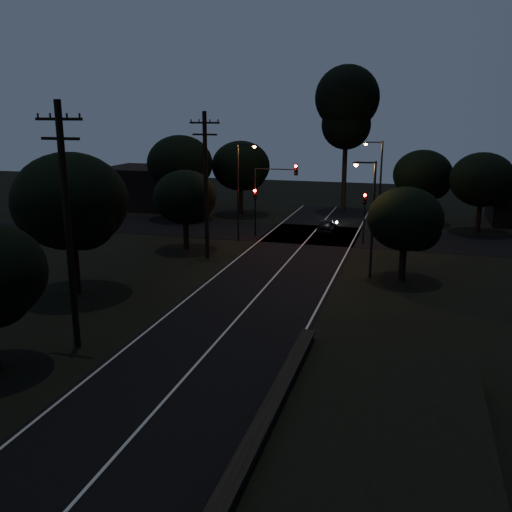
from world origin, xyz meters
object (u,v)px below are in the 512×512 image
Objects in this scene: streetlight_c at (370,211)px; car at (327,226)px; tall_pine at (347,107)px; streetlight_b at (378,181)px; utility_pole_mid at (68,224)px; signal_left at (255,204)px; utility_pole_far at (206,183)px; signal_mast at (275,187)px; signal_right at (365,209)px; streetlight_a at (240,185)px.

car is at bearing 109.70° from streetlight_c.
tall_pine is 13.37m from streetlight_b.
utility_pole_mid is 1.47× the size of streetlight_c.
signal_left is 1.14× the size of car.
utility_pole_far reaches higher than signal_mast.
streetlight_a is at bearing -168.66° from signal_right.
car is at bearing 137.47° from signal_right.
utility_pole_mid is at bearing -128.26° from streetlight_c.
utility_pole_far is 1.31× the size of streetlight_a.
utility_pole_mid is 25.22m from signal_mast.
utility_pole_far is 24.64m from tall_pine.
streetlight_a is (-0.71, -1.99, 1.80)m from signal_left.
utility_pole_far is 1.31× the size of streetlight_b.
utility_pole_mid reaches higher than streetlight_b.
utility_pole_mid is 2.68× the size of signal_left.
signal_left is at bearing 30.02° from car.
streetlight_b reaches higher than signal_right.
car is at bearing 57.58° from utility_pole_far.
streetlight_b is at bearing -68.62° from tall_pine.
streetlight_c is (0.52, -14.00, -0.29)m from streetlight_b.
signal_left is 2.26m from signal_mast.
signal_right is at bearing -0.03° from signal_mast.
utility_pole_mid reaches higher than signal_mast.
utility_pole_far is at bearing 58.30° from car.
tall_pine is at bearing 100.93° from streetlight_c.
signal_left is 10.84m from streetlight_b.
signal_left is 6.91m from car.
utility_pole_far is at bearing -96.59° from streetlight_a.
signal_right is 10.18m from streetlight_c.
tall_pine is 15.66m from car.
streetlight_a is at bearing 83.41° from utility_pole_far.
streetlight_a is (-2.39, -1.99, 0.30)m from signal_mast.
utility_pole_far is at bearing -111.11° from signal_mast.
signal_left is at bearing 180.00° from signal_right.
streetlight_c is at bearing -79.07° from tall_pine.
streetlight_a reaches higher than car.
utility_pole_far is at bearing -106.93° from tall_pine.
car is at bearing -169.11° from streetlight_b.
tall_pine reaches higher than utility_pole_far.
streetlight_b reaches higher than signal_mast.
signal_right is 0.55× the size of streetlight_c.
utility_pole_mid reaches higher than car.
streetlight_c is at bearing -9.60° from utility_pole_far.
utility_pole_mid is at bearing -99.93° from tall_pine.
streetlight_b is at bearing 68.70° from utility_pole_mid.
signal_mast reaches higher than signal_left.
tall_pine is at bearing -88.77° from car.
utility_pole_mid reaches higher than signal_right.
tall_pine is 1.89× the size of streetlight_b.
utility_pole_mid is 3.05× the size of car.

